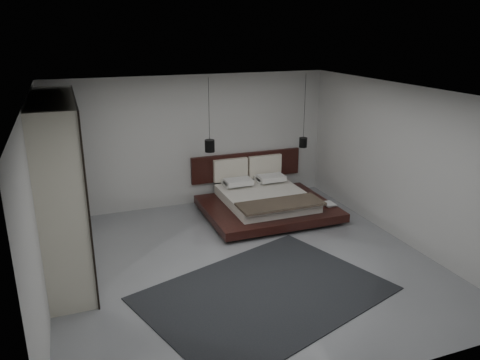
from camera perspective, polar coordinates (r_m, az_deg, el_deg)
name	(u,v)px	position (r m, az deg, el deg)	size (l,w,h in m)	color
floor	(244,263)	(7.88, 0.53, -10.03)	(6.00, 6.00, 0.00)	gray
ceiling	(245,93)	(7.01, 0.60, 10.59)	(6.00, 6.00, 0.00)	white
wall_back	(194,141)	(10.08, -5.63, 4.73)	(6.00, 6.00, 0.00)	#B5B4B2
wall_front	(353,272)	(4.88, 13.62, -10.82)	(6.00, 6.00, 0.00)	#B5B4B2
wall_left	(38,207)	(6.90, -23.40, -3.08)	(6.00, 6.00, 0.00)	#B5B4B2
wall_right	(401,164)	(8.82, 19.07, 1.86)	(6.00, 6.00, 0.00)	#B5B4B2
lattice_screen	(46,166)	(9.26, -22.56, 1.57)	(0.05, 0.90, 2.60)	black
bed	(265,200)	(9.80, 3.02, -2.47)	(2.58, 2.31, 1.04)	black
book_lower	(324,205)	(9.75, 10.23, -2.99)	(0.22, 0.30, 0.03)	#99724C
book_upper	(324,204)	(9.71, 10.22, -2.92)	(0.21, 0.29, 0.02)	#99724C
pendant_left	(210,146)	(9.45, -3.72, 4.19)	(0.20, 0.20, 1.48)	black
pendant_right	(303,142)	(10.27, 7.70, 4.60)	(0.17, 0.17, 1.57)	black
wardrobe	(61,187)	(7.69, -20.97, -0.82)	(0.66, 2.81, 2.76)	beige
rug	(265,293)	(7.06, 3.08, -13.63)	(3.39, 2.42, 0.01)	black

